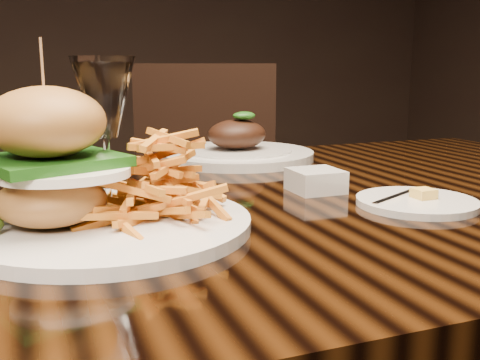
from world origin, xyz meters
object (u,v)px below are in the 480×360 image
object	(u,v)px
dining_table	(236,247)
burger_plate	(105,180)
chair_far	(204,196)
wine_glass	(105,103)
far_dish	(237,150)

from	to	relation	value
dining_table	burger_plate	bearing A→B (deg)	-153.29
burger_plate	chair_far	distance (m)	1.11
dining_table	burger_plate	size ratio (longest dim) A/B	4.68
wine_glass	chair_far	distance (m)	1.12
dining_table	chair_far	size ratio (longest dim) A/B	1.68
far_dish	chair_far	bearing A→B (deg)	79.92
burger_plate	far_dish	size ratio (longest dim) A/B	1.06
burger_plate	far_dish	bearing A→B (deg)	44.00
dining_table	far_dish	xyz separation A→B (m)	(0.12, 0.33, 0.10)
dining_table	wine_glass	size ratio (longest dim) A/B	7.80
wine_glass	chair_far	xyz separation A→B (m)	(0.42, 0.97, -0.36)
chair_far	dining_table	bearing A→B (deg)	-83.75
burger_plate	wine_glass	bearing A→B (deg)	62.42
far_dish	burger_plate	bearing A→B (deg)	-127.39
far_dish	chair_far	world-z (taller)	chair_far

